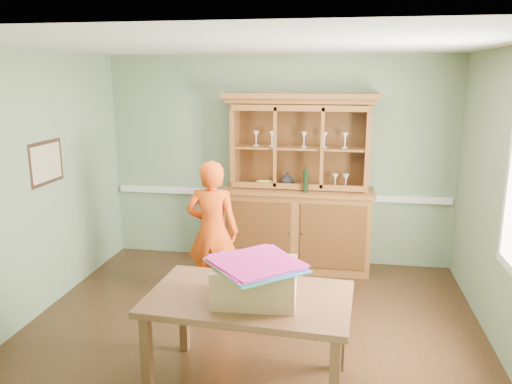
% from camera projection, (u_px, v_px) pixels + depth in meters
% --- Properties ---
extents(floor, '(4.50, 4.50, 0.00)m').
position_uv_depth(floor, '(252.00, 329.00, 4.92)').
color(floor, '#402514').
rests_on(floor, ground).
extents(ceiling, '(4.50, 4.50, 0.00)m').
position_uv_depth(ceiling, '(251.00, 45.00, 4.30)').
color(ceiling, white).
rests_on(ceiling, wall_back).
extents(wall_back, '(4.50, 0.00, 4.50)m').
position_uv_depth(wall_back, '(278.00, 161.00, 6.52)').
color(wall_back, gray).
rests_on(wall_back, floor).
extents(wall_left, '(0.00, 4.00, 4.00)m').
position_uv_depth(wall_left, '(30.00, 188.00, 4.97)').
color(wall_left, gray).
rests_on(wall_left, floor).
extents(wall_right, '(0.00, 4.00, 4.00)m').
position_uv_depth(wall_right, '(511.00, 207.00, 4.24)').
color(wall_right, gray).
rests_on(wall_right, floor).
extents(wall_front, '(4.50, 0.00, 4.50)m').
position_uv_depth(wall_front, '(186.00, 284.00, 2.69)').
color(wall_front, gray).
rests_on(wall_front, floor).
extents(chair_rail, '(4.41, 0.05, 0.08)m').
position_uv_depth(chair_rail, '(278.00, 194.00, 6.60)').
color(chair_rail, silver).
rests_on(chair_rail, wall_back).
extents(framed_map, '(0.03, 0.60, 0.46)m').
position_uv_depth(framed_map, '(47.00, 163.00, 5.21)').
color(framed_map, '#2F1E13').
rests_on(framed_map, wall_left).
extents(china_hutch, '(1.90, 0.63, 2.23)m').
position_uv_depth(china_hutch, '(298.00, 208.00, 6.37)').
color(china_hutch, brown).
rests_on(china_hutch, floor).
extents(dining_table, '(1.61, 1.03, 0.78)m').
position_uv_depth(dining_table, '(249.00, 306.00, 3.88)').
color(dining_table, brown).
rests_on(dining_table, floor).
extents(cardboard_box, '(0.64, 0.52, 0.29)m').
position_uv_depth(cardboard_box, '(255.00, 282.00, 3.77)').
color(cardboard_box, '#AE7E59').
rests_on(cardboard_box, dining_table).
extents(kite_stack, '(0.80, 0.80, 0.04)m').
position_uv_depth(kite_stack, '(257.00, 264.00, 3.68)').
color(kite_stack, '#33AE62').
rests_on(kite_stack, cardboard_box).
extents(person, '(0.58, 0.39, 1.57)m').
position_uv_depth(person, '(213.00, 232.00, 5.41)').
color(person, '#F64D0F').
rests_on(person, floor).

